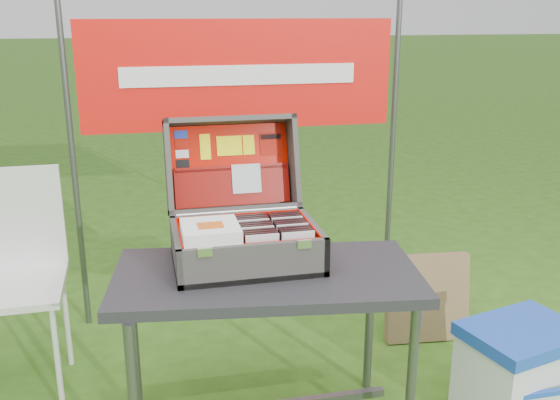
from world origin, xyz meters
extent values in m
cube|color=#2C2C2E|center=(-0.09, -0.02, 0.68)|extent=(1.18, 0.70, 0.04)
cylinder|color=#59595B|center=(0.40, -0.24, 0.33)|extent=(0.04, 0.04, 0.66)
cylinder|color=#59595B|center=(-0.59, 0.20, 0.33)|extent=(0.04, 0.04, 0.66)
cylinder|color=#59595B|center=(0.40, 0.20, 0.33)|extent=(0.04, 0.04, 0.66)
cube|color=#4E4B47|center=(-0.15, 0.08, 0.71)|extent=(0.54, 0.39, 0.02)
cube|color=#4E4B47|center=(-0.15, -0.11, 0.77)|extent=(0.54, 0.02, 0.14)
cube|color=#4E4B47|center=(-0.15, 0.26, 0.77)|extent=(0.54, 0.02, 0.14)
cube|color=#4E4B47|center=(-0.41, 0.08, 0.77)|extent=(0.02, 0.39, 0.14)
cube|color=#4E4B47|center=(0.11, 0.08, 0.77)|extent=(0.02, 0.39, 0.14)
cube|color=red|center=(-0.15, 0.08, 0.72)|extent=(0.50, 0.34, 0.01)
cube|color=silver|center=(-0.33, -0.12, 0.83)|extent=(0.05, 0.01, 0.03)
cube|color=silver|center=(0.02, -0.12, 0.83)|extent=(0.05, 0.01, 0.03)
cylinder|color=silver|center=(-0.15, 0.27, 0.84)|extent=(0.49, 0.02, 0.02)
cube|color=#4E4B47|center=(-0.15, 0.45, 0.99)|extent=(0.54, 0.13, 0.38)
cube|color=#4E4B47|center=(-0.15, 0.45, 1.18)|extent=(0.54, 0.14, 0.06)
cube|color=#4E4B47|center=(-0.15, 0.34, 0.83)|extent=(0.54, 0.14, 0.06)
cube|color=#4E4B47|center=(-0.41, 0.39, 1.01)|extent=(0.02, 0.25, 0.41)
cube|color=#4E4B47|center=(0.11, 0.39, 1.01)|extent=(0.02, 0.25, 0.41)
cube|color=red|center=(-0.15, 0.44, 0.99)|extent=(0.49, 0.10, 0.33)
cube|color=red|center=(-0.15, -0.09, 0.78)|extent=(0.50, 0.01, 0.12)
cube|color=red|center=(-0.15, 0.25, 0.78)|extent=(0.50, 0.01, 0.12)
cube|color=red|center=(-0.40, 0.08, 0.78)|extent=(0.01, 0.34, 0.12)
cube|color=red|center=(0.09, 0.08, 0.78)|extent=(0.01, 0.34, 0.12)
cube|color=#780803|center=(-0.15, 0.40, 0.91)|extent=(0.48, 0.07, 0.16)
cube|color=#780803|center=(-0.15, 0.41, 0.99)|extent=(0.47, 0.02, 0.02)
cube|color=silver|center=(-0.10, 0.39, 0.94)|extent=(0.12, 0.04, 0.12)
cube|color=#1933B2|center=(-0.35, 0.47, 1.12)|extent=(0.05, 0.01, 0.03)
cube|color=#A60D00|center=(-0.35, 0.46, 1.09)|extent=(0.05, 0.01, 0.03)
cube|color=white|center=(-0.35, 0.45, 1.05)|extent=(0.05, 0.01, 0.03)
cube|color=black|center=(-0.35, 0.44, 1.01)|extent=(0.05, 0.01, 0.03)
cube|color=#F8F10B|center=(-0.25, 0.46, 1.07)|extent=(0.04, 0.03, 0.10)
cube|color=#F8F10B|center=(-0.15, 0.46, 1.07)|extent=(0.11, 0.03, 0.08)
cube|color=#F8F10B|center=(-0.07, 0.46, 1.07)|extent=(0.05, 0.03, 0.08)
cube|color=#A60D00|center=(0.02, 0.46, 1.07)|extent=(0.10, 0.03, 0.09)
cube|color=black|center=(0.02, 0.47, 1.10)|extent=(0.09, 0.01, 0.02)
cube|color=silver|center=(-0.12, -0.07, 0.79)|extent=(0.12, 0.01, 0.14)
cube|color=black|center=(-0.12, -0.05, 0.79)|extent=(0.12, 0.01, 0.14)
cube|color=black|center=(-0.12, -0.03, 0.79)|extent=(0.12, 0.01, 0.14)
cube|color=black|center=(-0.12, -0.01, 0.79)|extent=(0.12, 0.01, 0.14)
cube|color=silver|center=(-0.12, 0.02, 0.79)|extent=(0.12, 0.01, 0.14)
cube|color=black|center=(-0.12, 0.04, 0.79)|extent=(0.12, 0.01, 0.14)
cube|color=black|center=(-0.12, 0.06, 0.79)|extent=(0.12, 0.01, 0.14)
cube|color=black|center=(-0.12, 0.08, 0.79)|extent=(0.12, 0.01, 0.14)
cube|color=silver|center=(-0.12, 0.10, 0.79)|extent=(0.12, 0.01, 0.14)
cube|color=black|center=(-0.12, 0.12, 0.79)|extent=(0.12, 0.01, 0.14)
cube|color=black|center=(-0.12, 0.14, 0.79)|extent=(0.12, 0.01, 0.14)
cube|color=black|center=(-0.12, 0.16, 0.79)|extent=(0.12, 0.01, 0.14)
cube|color=silver|center=(0.01, -0.07, 0.79)|extent=(0.12, 0.01, 0.14)
cube|color=black|center=(0.01, -0.05, 0.79)|extent=(0.12, 0.01, 0.14)
cube|color=black|center=(0.01, -0.03, 0.79)|extent=(0.12, 0.01, 0.14)
cube|color=black|center=(0.01, -0.01, 0.79)|extent=(0.12, 0.01, 0.14)
cube|color=silver|center=(0.01, 0.02, 0.79)|extent=(0.12, 0.01, 0.14)
cube|color=black|center=(0.01, 0.04, 0.79)|extent=(0.12, 0.01, 0.14)
cube|color=black|center=(0.01, 0.06, 0.79)|extent=(0.12, 0.01, 0.14)
cube|color=black|center=(0.01, 0.08, 0.79)|extent=(0.12, 0.01, 0.14)
cube|color=silver|center=(0.01, 0.10, 0.79)|extent=(0.12, 0.01, 0.14)
cube|color=black|center=(0.01, 0.12, 0.79)|extent=(0.12, 0.01, 0.14)
cube|color=black|center=(0.01, 0.14, 0.79)|extent=(0.12, 0.01, 0.14)
cube|color=black|center=(0.01, 0.16, 0.79)|extent=(0.12, 0.01, 0.14)
cube|color=white|center=(-0.29, 0.00, 0.84)|extent=(0.20, 0.20, 0.00)
cube|color=white|center=(-0.29, 0.00, 0.85)|extent=(0.20, 0.20, 0.00)
cube|color=white|center=(-0.29, 0.00, 0.85)|extent=(0.20, 0.20, 0.00)
cube|color=white|center=(-0.29, 0.00, 0.86)|extent=(0.20, 0.20, 0.00)
cube|color=white|center=(-0.29, 0.00, 0.86)|extent=(0.20, 0.20, 0.00)
cube|color=white|center=(-0.29, 0.00, 0.87)|extent=(0.20, 0.20, 0.00)
cube|color=white|center=(-0.29, 0.00, 0.87)|extent=(0.20, 0.20, 0.00)
cube|color=white|center=(-0.29, 0.00, 0.88)|extent=(0.20, 0.20, 0.00)
cube|color=white|center=(-0.29, 0.00, 0.88)|extent=(0.20, 0.20, 0.00)
cube|color=#D85919|center=(-0.29, -0.01, 0.89)|extent=(0.09, 0.07, 0.00)
cube|color=white|center=(0.94, -0.12, 0.17)|extent=(0.49, 0.42, 0.34)
cube|color=blue|center=(0.94, -0.12, 0.37)|extent=(0.52, 0.44, 0.05)
cube|color=blue|center=(0.94, -0.30, 0.21)|extent=(0.27, 0.02, 0.02)
cube|color=silver|center=(-1.09, 0.50, 0.49)|extent=(0.45, 0.45, 0.03)
cube|color=silver|center=(-1.09, 0.71, 0.74)|extent=(0.44, 0.04, 0.46)
cylinder|color=silver|center=(-0.90, 0.31, 0.25)|extent=(0.02, 0.02, 0.49)
cylinder|color=silver|center=(-0.90, 0.69, 0.25)|extent=(0.02, 0.02, 0.49)
cylinder|color=silver|center=(-0.90, 0.71, 0.73)|extent=(0.02, 0.02, 0.46)
cube|color=olive|center=(0.85, 0.55, 0.22)|extent=(0.43, 0.17, 0.45)
cylinder|color=#59595B|center=(-0.85, 1.10, 0.85)|extent=(0.03, 0.03, 1.70)
cylinder|color=#59595B|center=(0.85, 1.10, 0.85)|extent=(0.03, 0.03, 1.70)
cube|color=red|center=(0.00, 1.09, 1.30)|extent=(1.60, 0.02, 0.55)
cube|color=white|center=(0.00, 1.08, 1.30)|extent=(1.20, 0.00, 0.10)
camera|label=1|loc=(-0.51, -2.08, 1.61)|focal=40.00mm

